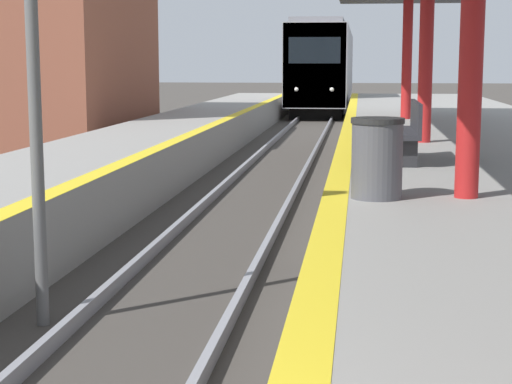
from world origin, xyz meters
name	(u,v)px	position (x,y,z in m)	size (l,w,h in m)	color
train	(326,67)	(0.00, 45.54, 2.21)	(2.66, 23.33, 4.35)	black
trash_bin	(377,158)	(2.11, 7.97, 1.43)	(0.60, 0.60, 0.90)	#4C4C51
bench	(408,129)	(2.64, 11.65, 1.47)	(0.44, 1.91, 0.92)	#28282D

